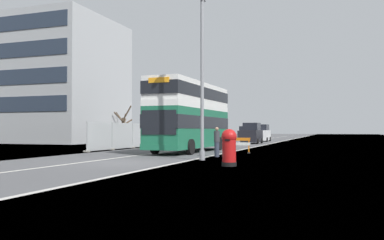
{
  "coord_description": "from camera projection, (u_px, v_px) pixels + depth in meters",
  "views": [
    {
      "loc": [
        9.79,
        -17.55,
        1.59
      ],
      "look_at": [
        1.12,
        6.67,
        2.2
      ],
      "focal_mm": 38.4,
      "sensor_mm": 36.0,
      "label": 1
    }
  ],
  "objects": [
    {
      "name": "double_decker_bus",
      "position": [
        191.0,
        116.0,
        29.62
      ],
      "size": [
        2.93,
        10.87,
        4.91
      ],
      "color": "#196042",
      "rests_on": "ground"
    },
    {
      "name": "car_receding_far",
      "position": [
        246.0,
        133.0,
        65.99
      ],
      "size": [
        2.05,
        3.99,
        2.14
      ],
      "color": "black",
      "rests_on": "ground"
    },
    {
      "name": "pedestrian_at_kerb",
      "position": [
        217.0,
        142.0,
        23.92
      ],
      "size": [
        0.34,
        0.34,
        1.74
      ],
      "color": "#2D3342",
      "rests_on": "ground"
    },
    {
      "name": "bare_tree_far_verge_mid",
      "position": [
        204.0,
        127.0,
        74.82
      ],
      "size": [
        2.8,
        3.45,
        4.03
      ],
      "color": "#4C3D2D",
      "rests_on": "ground"
    },
    {
      "name": "bare_tree_far_verge_far",
      "position": [
        204.0,
        125.0,
        70.84
      ],
      "size": [
        2.13,
        2.47,
        4.71
      ],
      "color": "#4C3D2D",
      "rests_on": "ground"
    },
    {
      "name": "backdrop_office_block",
      "position": [
        38.0,
        83.0,
        53.14
      ],
      "size": [
        20.16,
        13.45,
        15.3
      ],
      "color": "#9EA0A3",
      "rests_on": "ground"
    },
    {
      "name": "construction_site_fence",
      "position": [
        164.0,
        135.0,
        41.81
      ],
      "size": [
        0.44,
        27.4,
        2.19
      ],
      "color": "#A8AAAD",
      "rests_on": "ground"
    },
    {
      "name": "lamppost_foreground",
      "position": [
        202.0,
        82.0,
        21.46
      ],
      "size": [
        0.29,
        0.7,
        8.62
      ],
      "color": "gray",
      "rests_on": "ground"
    },
    {
      "name": "ground",
      "position": [
        135.0,
        164.0,
        19.66
      ],
      "size": [
        140.0,
        280.0,
        0.1
      ],
      "color": "#4C4C4F"
    },
    {
      "name": "car_receding_mid",
      "position": [
        262.0,
        134.0,
        55.35
      ],
      "size": [
        1.98,
        4.2,
        2.3
      ],
      "color": "silver",
      "rests_on": "ground"
    },
    {
      "name": "red_pillar_postbox",
      "position": [
        229.0,
        146.0,
        17.9
      ],
      "size": [
        0.67,
        0.67,
        1.62
      ],
      "color": "black",
      "rests_on": "ground"
    },
    {
      "name": "bare_tree_far_verge_near",
      "position": [
        124.0,
        126.0,
        51.71
      ],
      "size": [
        2.32,
        2.63,
        4.62
      ],
      "color": "#4C3D2D",
      "rests_on": "ground"
    },
    {
      "name": "roadworks_barrier",
      "position": [
        237.0,
        143.0,
        27.81
      ],
      "size": [
        1.79,
        0.56,
        1.05
      ],
      "color": "orange",
      "rests_on": "ground"
    },
    {
      "name": "car_oncoming_near",
      "position": [
        252.0,
        134.0,
        47.1
      ],
      "size": [
        2.0,
        4.19,
        2.38
      ],
      "color": "black",
      "rests_on": "ground"
    }
  ]
}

